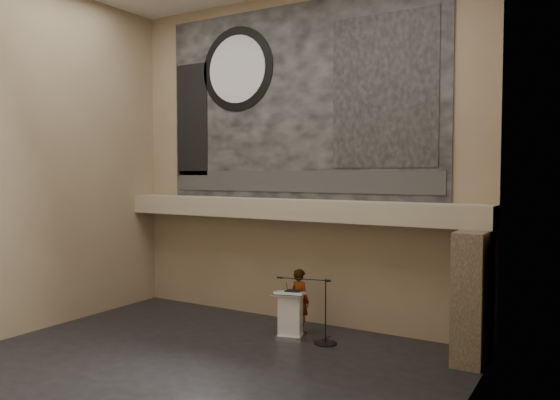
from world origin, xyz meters
The scene contains 20 objects.
floor centered at (0.00, 0.00, 0.00)m, with size 10.00×10.00×0.00m, color black.
wall_back centered at (0.00, 4.00, 4.25)m, with size 10.00×0.02×8.50m, color #836E53.
wall_front centered at (0.00, -4.00, 4.25)m, with size 10.00×0.02×8.50m, color #836E53.
wall_left centered at (-5.00, 0.00, 4.25)m, with size 0.02×8.00×8.50m, color #836E53.
wall_right centered at (5.00, 0.00, 4.25)m, with size 0.02×8.00×8.50m, color #836E53.
soffit centered at (0.00, 3.60, 2.95)m, with size 10.00×0.80×0.50m, color gray.
sprinkler_left centered at (-1.60, 3.55, 2.67)m, with size 0.04×0.04×0.06m, color #B2893D.
sprinkler_right centered at (1.90, 3.55, 2.67)m, with size 0.04×0.04×0.06m, color #B2893D.
banner centered at (0.00, 3.97, 5.70)m, with size 8.00×0.05×5.00m, color black.
banner_text_strip centered at (0.00, 3.93, 3.65)m, with size 7.76×0.02×0.55m, color #2A2A2A.
banner_clock_rim centered at (-1.80, 3.93, 6.70)m, with size 2.30×2.30×0.02m, color black.
banner_clock_face centered at (-1.80, 3.91, 6.70)m, with size 1.84×1.84×0.02m, color silver.
banner_building_print centered at (2.40, 3.93, 5.80)m, with size 2.60×0.02×3.60m, color black.
banner_brick_print centered at (-3.40, 3.93, 5.40)m, with size 1.10×0.02×3.20m, color black.
stone_pier centered at (4.65, 3.15, 1.35)m, with size 0.60×1.40×2.70m, color #463A2B.
lectern centered at (0.66, 2.56, 0.55)m, with size 0.77×0.63×1.13m.
binder centered at (0.73, 2.55, 1.12)m, with size 0.32×0.26×0.04m, color black.
papers centered at (0.58, 2.57, 1.10)m, with size 0.19×0.26×0.01m, color silver.
speaker_person centered at (0.65, 3.06, 0.78)m, with size 0.57×0.37×1.56m, color silver.
mic_stand centered at (1.52, 2.59, 0.22)m, with size 1.39×0.52×1.49m.
Camera 1 is at (6.91, -8.40, 3.91)m, focal length 35.00 mm.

